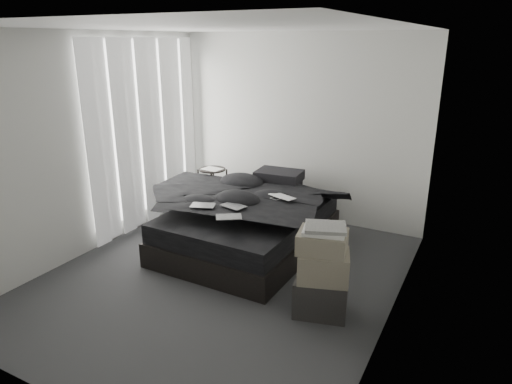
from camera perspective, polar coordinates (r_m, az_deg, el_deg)
The scene contains 25 objects.
floor at distance 5.15m, azimuth -4.24°, elevation -10.47°, with size 3.60×4.20×0.01m, color #323234.
ceiling at distance 4.51m, azimuth -5.06°, elevation 19.85°, with size 3.60×4.20×0.01m, color white.
wall_back at distance 6.49m, azimuth 5.43°, elevation 7.85°, with size 3.60×0.01×2.60m, color silver.
wall_front at distance 3.19m, azimuth -25.25°, elevation -5.24°, with size 3.60×0.01×2.60m, color silver.
wall_left at distance 5.80m, azimuth -19.89°, elevation 5.58°, with size 0.01×4.20×2.60m, color silver.
wall_right at distance 4.03m, azimuth 17.60°, elevation 0.43°, with size 0.01×4.20×2.60m, color silver.
window_left at distance 6.41m, azimuth -13.92°, elevation 7.72°, with size 0.02×2.00×2.30m, color white.
curtain_left at distance 6.39m, azimuth -13.53°, elevation 7.08°, with size 0.06×2.12×2.48m, color white.
bed at distance 5.75m, azimuth -0.99°, elevation -5.56°, with size 1.63×2.15×0.29m, color black.
mattress at distance 5.65m, azimuth -1.01°, elevation -3.15°, with size 1.56×2.08×0.23m, color black.
duvet at distance 5.52m, azimuth -1.29°, elevation -1.01°, with size 1.58×1.83×0.25m, color black.
pillow_lower at distance 6.30m, azimuth 2.38°, elevation 0.97°, with size 0.65×0.44×0.15m, color black.
pillow_upper at distance 6.21m, azimuth 2.91°, elevation 2.06°, with size 0.60×0.42×0.14m, color black.
laptop at distance 5.38m, azimuth 2.90°, elevation 0.02°, with size 0.34×0.22×0.03m, color silver.
comic_a at distance 5.20m, azimuth -6.68°, elevation -0.87°, with size 0.27×0.18×0.01m, color black.
comic_b at distance 5.16m, azimuth -2.85°, elevation -0.86°, with size 0.27×0.18×0.01m, color black.
comic_c at distance 4.84m, azimuth -3.44°, elevation -2.13°, with size 0.27×0.18×0.01m, color black.
side_stand at distance 6.73m, azimuth -5.40°, elevation -0.08°, with size 0.39×0.39×0.71m, color black.
papers at distance 6.61m, azimuth -5.51°, elevation 2.86°, with size 0.27×0.20×0.01m, color white.
floor_books at distance 6.31m, azimuth -9.31°, elevation -4.30°, with size 0.14×0.20×0.14m, color black.
box_lower at distance 4.48m, azimuth 8.11°, elevation -12.68°, with size 0.49×0.39×0.36m, color black.
box_mid at distance 4.31m, azimuth 8.43°, elevation -9.11°, with size 0.46×0.36×0.28m, color #6E6757.
box_upper at distance 4.22m, azimuth 8.30°, elevation -6.19°, with size 0.44×0.35×0.19m, color #6E6757.
art_book_white at distance 4.18m, azimuth 8.52°, elevation -4.76°, with size 0.37×0.30×0.04m, color silver.
art_book_snake at distance 4.15m, azimuth 8.68°, elevation -4.38°, with size 0.36×0.29×0.03m, color silver.
Camera 1 is at (2.43, -3.79, 2.49)m, focal length 32.00 mm.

